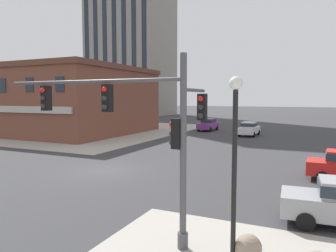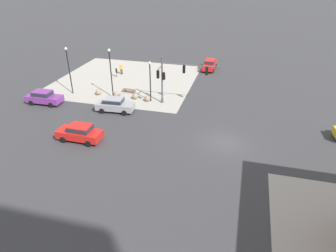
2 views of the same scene
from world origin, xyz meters
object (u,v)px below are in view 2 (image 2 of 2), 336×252
street_lamp_mid_sidewalk (111,68)px  car_cross_eastbound (80,132)px  bollard_sphere_curb_b (135,96)px  bollard_sphere_curb_e (98,92)px  bollard_sphere_curb_a (147,98)px  car_cross_westbound (210,64)px  street_lamp_corner_far (69,66)px  pedestrian_near_bench (121,68)px  pedestrian_at_curb (116,72)px  bollard_sphere_curb_d (116,94)px  car_main_northbound_near (44,97)px  bench_near_signal (129,90)px  bollard_sphere_curb_c (121,96)px  street_lamp_corner_near (150,77)px  traffic_signal_main (173,76)px  car_parked_curb (115,104)px

street_lamp_mid_sidewalk → car_cross_eastbound: street_lamp_mid_sidewalk is taller
bollard_sphere_curb_b → bollard_sphere_curb_e: 5.20m
bollard_sphere_curb_a → car_cross_westbound: car_cross_westbound is taller
bollard_sphere_curb_e → street_lamp_corner_far: street_lamp_corner_far is taller
pedestrian_near_bench → pedestrian_at_curb: (0.19, 1.45, -0.12)m
bollard_sphere_curb_d → street_lamp_corner_far: (6.23, 0.30, 3.43)m
pedestrian_near_bench → car_cross_westbound: (-13.10, -5.91, -0.07)m
bollard_sphere_curb_e → car_main_northbound_near: bearing=40.0°
bollard_sphere_curb_b → bollard_sphere_curb_e: (5.20, -0.06, 0.00)m
bollard_sphere_curb_e → bench_near_signal: bollard_sphere_curb_e is taller
bench_near_signal → car_cross_eastbound: size_ratio=0.41×
bollard_sphere_curb_a → bollard_sphere_curb_c: size_ratio=1.00×
street_lamp_corner_near → street_lamp_corner_far: 10.98m
traffic_signal_main → pedestrian_near_bench: 14.29m
bollard_sphere_curb_b → pedestrian_at_curb: size_ratio=0.49×
car_cross_eastbound → car_parked_curb: bearing=-94.8°
bench_near_signal → pedestrian_at_curb: 6.92m
bollard_sphere_curb_c → car_parked_curb: car_parked_curb is taller
traffic_signal_main → bollard_sphere_curb_e: bearing=-2.6°
bench_near_signal → bollard_sphere_curb_e: bearing=25.5°
bollard_sphere_curb_d → pedestrian_near_bench: 9.29m
traffic_signal_main → bench_near_signal: 7.75m
street_lamp_corner_far → car_main_northbound_near: size_ratio=1.39×
street_lamp_corner_far → car_cross_eastbound: bearing=123.9°
street_lamp_mid_sidewalk → car_cross_eastbound: (-1.43, 10.96, -2.97)m
bollard_sphere_curb_b → street_lamp_corner_far: size_ratio=0.12×
pedestrian_at_curb → bollard_sphere_curb_b: bearing=128.2°
bollard_sphere_curb_b → bollard_sphere_curb_c: same height
bollard_sphere_curb_b → car_cross_westbound: car_cross_westbound is taller
bollard_sphere_curb_d → car_main_northbound_near: bearing=28.5°
street_lamp_corner_far → car_main_northbound_near: street_lamp_corner_far is taller
bollard_sphere_curb_c → street_lamp_corner_far: 7.90m
bench_near_signal → car_cross_eastbound: (0.06, 12.92, 0.59)m
bollard_sphere_curb_a → bench_near_signal: 3.90m
traffic_signal_main → bollard_sphere_curb_c: (6.79, 0.07, -3.29)m
street_lamp_corner_near → car_cross_westbound: (-5.41, -14.79, -2.32)m
street_lamp_corner_near → car_cross_eastbound: (3.73, 10.96, -2.32)m
car_cross_eastbound → street_lamp_mid_sidewalk: bearing=-82.5°
bollard_sphere_curb_a → car_parked_curb: (2.75, 3.80, 0.54)m
bollard_sphere_curb_c → car_main_northbound_near: bearing=23.6°
bollard_sphere_curb_a → car_parked_curb: bearing=54.1°
bollard_sphere_curb_a → bollard_sphere_curb_c: 3.45m
bollard_sphere_curb_d → street_lamp_corner_near: bearing=178.8°
pedestrian_near_bench → pedestrian_at_curb: size_ratio=1.11×
car_cross_westbound → car_main_northbound_near: bearing=46.5°
bollard_sphere_curb_d → street_lamp_mid_sidewalk: street_lamp_mid_sidewalk is taller
pedestrian_at_curb → car_parked_curb: 12.33m
car_main_northbound_near → bollard_sphere_curb_e: bearing=-140.0°
traffic_signal_main → car_parked_curb: traffic_signal_main is taller
traffic_signal_main → bollard_sphere_curb_b: (5.11, -0.41, -3.29)m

